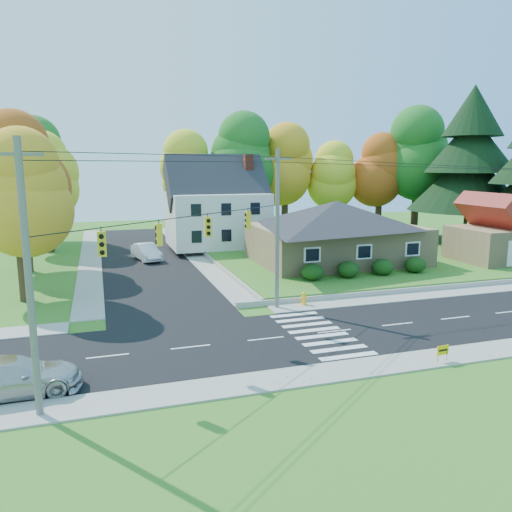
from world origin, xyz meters
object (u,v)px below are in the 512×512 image
Objects in this scene: silver_sedan at (11,377)px; fire_hydrant at (304,299)px; white_car at (146,252)px; ranch_house at (336,231)px.

silver_sedan reaches higher than fire_hydrant.
white_car reaches higher than silver_sedan.
fire_hydrant is (16.09, 8.34, -0.35)m from silver_sedan.
white_car reaches higher than fire_hydrant.
ranch_house is 2.73× the size of silver_sedan.
ranch_house reaches higher than silver_sedan.
ranch_house reaches higher than white_car.
ranch_house is at bearing -53.37° from silver_sedan.
white_car is at bearing 152.74° from ranch_house.
white_car is 5.19× the size of fire_hydrant.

